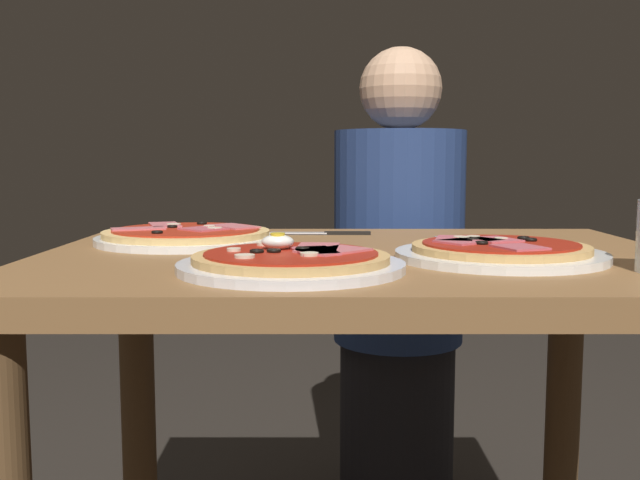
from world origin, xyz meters
TOP-DOWN VIEW (x-y plane):
  - dining_table at (0.00, 0.00)m, footprint 1.00×0.76m
  - pizza_foreground at (-0.10, -0.20)m, footprint 0.30×0.30m
  - pizza_across_left at (-0.30, 0.12)m, footprint 0.32×0.32m
  - pizza_across_right at (0.20, -0.09)m, footprint 0.31×0.31m
  - fork at (0.21, 0.18)m, footprint 0.16×0.02m
  - knife at (-0.05, 0.26)m, footprint 0.20×0.02m
  - diner_person at (0.13, 0.64)m, footprint 0.32×0.32m

SIDE VIEW (x-z plane):
  - diner_person at x=0.13m, z-range -0.03..1.15m
  - dining_table at x=0.00m, z-range 0.24..1.01m
  - fork at x=0.21m, z-range 0.77..0.77m
  - knife at x=-0.05m, z-range 0.77..0.77m
  - pizza_across_right at x=0.20m, z-range 0.76..0.79m
  - pizza_across_left at x=-0.30m, z-range 0.76..0.79m
  - pizza_foreground at x=-0.10m, z-range 0.75..0.80m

